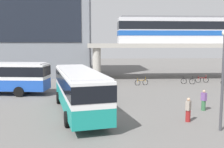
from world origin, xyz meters
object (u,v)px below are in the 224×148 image
object	(u,v)px
bicycle_black	(188,81)
pedestrian_walking_across	(188,111)
train	(189,30)
bus_main	(79,87)
station_building	(19,14)
bicycle_orange	(141,82)
pedestrian_near_building	(204,101)
bicycle_red	(202,80)

from	to	relation	value
bicycle_black	pedestrian_walking_across	xyz separation A→B (m)	(-5.59, -15.80, 0.39)
train	bus_main	world-z (taller)	train
station_building	bicycle_orange	xyz separation A→B (m)	(18.08, -12.10, -9.51)
station_building	bicycle_orange	size ratio (longest dim) A/B	13.15
pedestrian_walking_across	bicycle_orange	bearing A→B (deg)	92.02
bicycle_orange	bicycle_black	xyz separation A→B (m)	(6.13, 0.67, 0.00)
bus_main	pedestrian_walking_across	xyz separation A→B (m)	(7.39, -2.63, -1.24)
bicycle_black	pedestrian_near_building	distance (m)	13.48
bicycle_orange	bicycle_red	size ratio (longest dim) A/B	0.98
bicycle_black	pedestrian_near_building	xyz separation A→B (m)	(-3.39, -13.04, 0.39)
train	bus_main	bearing A→B (deg)	-128.63
train	pedestrian_near_building	xyz separation A→B (m)	(-5.06, -18.19, -6.38)
station_building	pedestrian_near_building	size ratio (longest dim) A/B	14.32
bicycle_red	pedestrian_walking_across	bearing A→B (deg)	-115.02
station_building	bicycle_orange	world-z (taller)	station_building
bicycle_black	bicycle_red	size ratio (longest dim) A/B	0.95
bus_main	pedestrian_near_building	xyz separation A→B (m)	(9.59, 0.14, -1.24)
station_building	pedestrian_near_building	bearing A→B (deg)	-49.61
bus_main	pedestrian_near_building	distance (m)	9.67
station_building	bicycle_orange	distance (m)	23.74
station_building	bus_main	xyz separation A→B (m)	(11.22, -24.61, -7.88)
bus_main	bicycle_orange	bearing A→B (deg)	61.27
bicycle_red	station_building	bearing A→B (deg)	158.65
bicycle_orange	bicycle_black	bearing A→B (deg)	6.20
train	bus_main	distance (m)	24.03
bus_main	pedestrian_near_building	size ratio (longest dim) A/B	7.06
station_building	bicycle_black	world-z (taller)	station_building
bicycle_black	bicycle_red	bearing A→B (deg)	25.21
pedestrian_near_building	bicycle_black	bearing A→B (deg)	75.41
bus_main	pedestrian_walking_across	size ratio (longest dim) A/B	7.02
train	bicycle_black	size ratio (longest dim) A/B	12.06
pedestrian_near_building	bus_main	bearing A→B (deg)	-179.16
station_building	bicycle_black	distance (m)	28.41
station_building	bicycle_orange	bearing A→B (deg)	-33.79
train	bicycle_red	distance (m)	7.93
train	bicycle_red	xyz separation A→B (m)	(0.62, -4.08, -6.77)
bus_main	bicycle_red	size ratio (longest dim) A/B	6.33
bus_main	pedestrian_near_building	world-z (taller)	bus_main
train	pedestrian_walking_across	distance (m)	23.08
train	bicycle_red	world-z (taller)	train
bicycle_orange	bicycle_black	distance (m)	6.16
bus_main	pedestrian_walking_across	distance (m)	7.94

